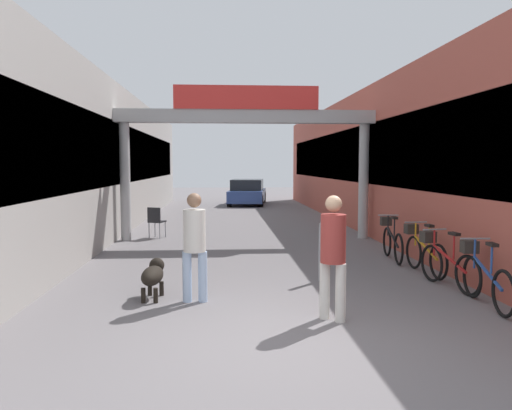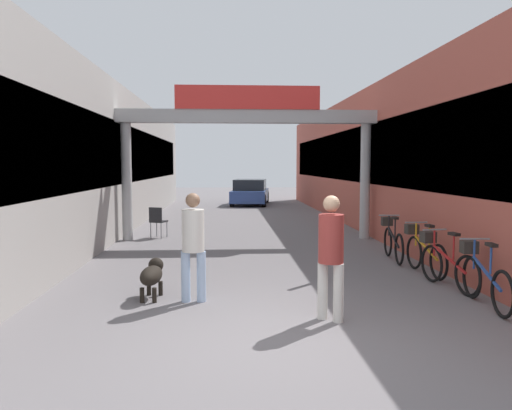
{
  "view_description": "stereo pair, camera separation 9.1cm",
  "coord_description": "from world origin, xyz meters",
  "px_view_note": "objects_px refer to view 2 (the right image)",
  "views": [
    {
      "loc": [
        -0.67,
        -5.81,
        2.11
      ],
      "look_at": [
        0.0,
        4.11,
        1.3
      ],
      "focal_mm": 35.0,
      "sensor_mm": 36.0,
      "label": 1
    },
    {
      "loc": [
        -0.58,
        -5.82,
        2.11
      ],
      "look_at": [
        0.0,
        4.11,
        1.3
      ],
      "focal_mm": 35.0,
      "sensor_mm": 36.0,
      "label": 2
    }
  ],
  "objects_px": {
    "pedestrian_with_dog": "(193,240)",
    "parked_car_blue": "(250,192)",
    "bicycle_red_second": "(445,262)",
    "bicycle_black_farthest": "(392,240)",
    "dog_on_leash": "(152,274)",
    "bollard_post_metal": "(321,251)",
    "pedestrian_companion": "(331,249)",
    "bicycle_blue_nearest": "(483,277)",
    "bicycle_orange_third": "(423,251)",
    "cafe_chair_black_nearer": "(157,219)"
  },
  "relations": [
    {
      "from": "parked_car_blue",
      "to": "bicycle_red_second",
      "type": "bearing_deg",
      "value": -82.03
    },
    {
      "from": "dog_on_leash",
      "to": "cafe_chair_black_nearer",
      "type": "relative_size",
      "value": 0.93
    },
    {
      "from": "pedestrian_companion",
      "to": "cafe_chair_black_nearer",
      "type": "height_order",
      "value": "pedestrian_companion"
    },
    {
      "from": "pedestrian_with_dog",
      "to": "pedestrian_companion",
      "type": "relative_size",
      "value": 0.99
    },
    {
      "from": "dog_on_leash",
      "to": "bicycle_orange_third",
      "type": "xyz_separation_m",
      "value": [
        4.99,
        1.52,
        0.06
      ]
    },
    {
      "from": "bicycle_orange_third",
      "to": "bicycle_black_farthest",
      "type": "bearing_deg",
      "value": 95.88
    },
    {
      "from": "pedestrian_with_dog",
      "to": "bicycle_black_farthest",
      "type": "bearing_deg",
      "value": 37.2
    },
    {
      "from": "bicycle_blue_nearest",
      "to": "bicycle_orange_third",
      "type": "bearing_deg",
      "value": 90.5
    },
    {
      "from": "pedestrian_companion",
      "to": "bicycle_orange_third",
      "type": "bearing_deg",
      "value": 49.42
    },
    {
      "from": "bollard_post_metal",
      "to": "bicycle_orange_third",
      "type": "bearing_deg",
      "value": 14.61
    },
    {
      "from": "pedestrian_companion",
      "to": "cafe_chair_black_nearer",
      "type": "bearing_deg",
      "value": 113.45
    },
    {
      "from": "dog_on_leash",
      "to": "bollard_post_metal",
      "type": "distance_m",
      "value": 3.04
    },
    {
      "from": "bicycle_black_farthest",
      "to": "bollard_post_metal",
      "type": "height_order",
      "value": "bollard_post_metal"
    },
    {
      "from": "dog_on_leash",
      "to": "bicycle_blue_nearest",
      "type": "distance_m",
      "value": 5.06
    },
    {
      "from": "bicycle_blue_nearest",
      "to": "cafe_chair_black_nearer",
      "type": "height_order",
      "value": "bicycle_blue_nearest"
    },
    {
      "from": "pedestrian_with_dog",
      "to": "parked_car_blue",
      "type": "relative_size",
      "value": 0.4
    },
    {
      "from": "dog_on_leash",
      "to": "cafe_chair_black_nearer",
      "type": "bearing_deg",
      "value": 97.13
    },
    {
      "from": "bicycle_red_second",
      "to": "parked_car_blue",
      "type": "distance_m",
      "value": 18.09
    },
    {
      "from": "pedestrian_companion",
      "to": "bicycle_red_second",
      "type": "bearing_deg",
      "value": 35.98
    },
    {
      "from": "bicycle_blue_nearest",
      "to": "cafe_chair_black_nearer",
      "type": "bearing_deg",
      "value": 128.87
    },
    {
      "from": "bicycle_blue_nearest",
      "to": "parked_car_blue",
      "type": "height_order",
      "value": "parked_car_blue"
    },
    {
      "from": "pedestrian_with_dog",
      "to": "dog_on_leash",
      "type": "bearing_deg",
      "value": 158.91
    },
    {
      "from": "bicycle_orange_third",
      "to": "bollard_post_metal",
      "type": "relative_size",
      "value": 1.57
    },
    {
      "from": "bicycle_red_second",
      "to": "bicycle_black_farthest",
      "type": "xyz_separation_m",
      "value": [
        -0.08,
        2.52,
        0.0
      ]
    },
    {
      "from": "dog_on_leash",
      "to": "bicycle_black_farthest",
      "type": "relative_size",
      "value": 0.49
    },
    {
      "from": "bicycle_blue_nearest",
      "to": "bollard_post_metal",
      "type": "relative_size",
      "value": 1.57
    },
    {
      "from": "parked_car_blue",
      "to": "cafe_chair_black_nearer",
      "type": "bearing_deg",
      "value": -105.3
    },
    {
      "from": "bollard_post_metal",
      "to": "pedestrian_companion",
      "type": "bearing_deg",
      "value": -97.51
    },
    {
      "from": "pedestrian_companion",
      "to": "pedestrian_with_dog",
      "type": "bearing_deg",
      "value": 151.26
    },
    {
      "from": "parked_car_blue",
      "to": "pedestrian_with_dog",
      "type": "bearing_deg",
      "value": -95.38
    },
    {
      "from": "parked_car_blue",
      "to": "bicycle_orange_third",
      "type": "bearing_deg",
      "value": -81.28
    },
    {
      "from": "bicycle_orange_third",
      "to": "parked_car_blue",
      "type": "bearing_deg",
      "value": 98.72
    },
    {
      "from": "dog_on_leash",
      "to": "parked_car_blue",
      "type": "bearing_deg",
      "value": 82.49
    },
    {
      "from": "bicycle_blue_nearest",
      "to": "bicycle_orange_third",
      "type": "distance_m",
      "value": 2.23
    },
    {
      "from": "pedestrian_companion",
      "to": "bicycle_blue_nearest",
      "type": "relative_size",
      "value": 1.01
    },
    {
      "from": "bicycle_black_farthest",
      "to": "bicycle_blue_nearest",
      "type": "bearing_deg",
      "value": -87.42
    },
    {
      "from": "bicycle_black_farthest",
      "to": "bollard_post_metal",
      "type": "xyz_separation_m",
      "value": [
        -1.97,
        -1.95,
        0.11
      ]
    },
    {
      "from": "bollard_post_metal",
      "to": "cafe_chair_black_nearer",
      "type": "distance_m",
      "value": 6.66
    },
    {
      "from": "pedestrian_companion",
      "to": "bicycle_black_farthest",
      "type": "height_order",
      "value": "pedestrian_companion"
    },
    {
      "from": "dog_on_leash",
      "to": "bicycle_black_farthest",
      "type": "distance_m",
      "value": 5.66
    },
    {
      "from": "bicycle_red_second",
      "to": "bicycle_black_farthest",
      "type": "height_order",
      "value": "same"
    },
    {
      "from": "pedestrian_with_dog",
      "to": "parked_car_blue",
      "type": "bearing_deg",
      "value": 84.62
    },
    {
      "from": "bicycle_blue_nearest",
      "to": "bicycle_red_second",
      "type": "height_order",
      "value": "same"
    },
    {
      "from": "pedestrian_with_dog",
      "to": "bicycle_orange_third",
      "type": "distance_m",
      "value": 4.7
    },
    {
      "from": "bicycle_blue_nearest",
      "to": "bicycle_black_farthest",
      "type": "relative_size",
      "value": 1.0
    },
    {
      "from": "bicycle_orange_third",
      "to": "parked_car_blue",
      "type": "distance_m",
      "value": 16.99
    },
    {
      "from": "pedestrian_with_dog",
      "to": "bollard_post_metal",
      "type": "bearing_deg",
      "value": 28.96
    },
    {
      "from": "pedestrian_with_dog",
      "to": "bicycle_red_second",
      "type": "distance_m",
      "value": 4.34
    },
    {
      "from": "bicycle_black_farthest",
      "to": "parked_car_blue",
      "type": "height_order",
      "value": "parked_car_blue"
    },
    {
      "from": "dog_on_leash",
      "to": "pedestrian_companion",
      "type": "bearing_deg",
      "value": -26.85
    }
  ]
}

